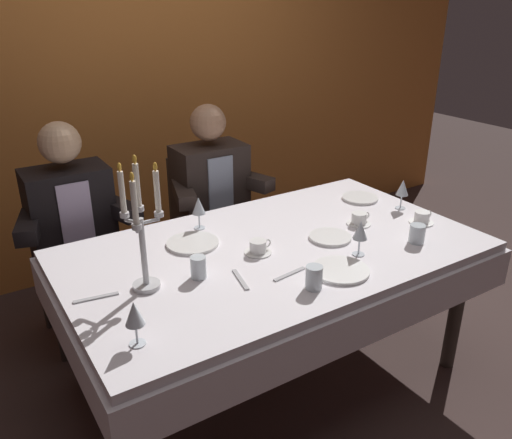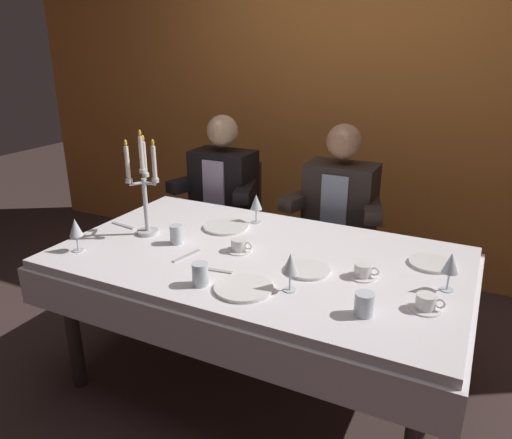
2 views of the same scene
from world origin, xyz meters
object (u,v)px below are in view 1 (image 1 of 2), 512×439
Objects in this scene: water_tumbler_2 at (417,234)px; coffee_cup_0 at (258,248)px; wine_glass_0 at (403,188)px; wine_glass_1 at (360,231)px; wine_glass_2 at (199,206)px; wine_glass_3 at (134,314)px; seated_diner_0 at (71,216)px; dinner_plate_3 at (360,198)px; dinner_plate_2 at (193,243)px; water_tumbler_0 at (314,277)px; candelabra at (142,233)px; dinner_plate_0 at (330,237)px; dinner_plate_1 at (340,270)px; water_tumbler_1 at (198,267)px; seated_diner_1 at (210,187)px; coffee_cup_2 at (359,219)px; dining_table at (274,269)px; coffee_cup_1 at (422,218)px.

water_tumbler_2 reaches higher than coffee_cup_0.
wine_glass_0 is 1.00× the size of wine_glass_1.
wine_glass_0 is at bearing -18.77° from wine_glass_2.
wine_glass_3 is 0.13× the size of seated_diner_0.
dinner_plate_3 is at bearing -23.92° from seated_diner_0.
wine_glass_2 is at bearing 53.24° from dinner_plate_2.
wine_glass_3 reaches higher than water_tumbler_0.
candelabra is 2.71× the size of dinner_plate_0.
water_tumbler_1 is (-0.52, 0.28, 0.04)m from dinner_plate_1.
wine_glass_1 is at bearing 18.98° from water_tumbler_0.
dinner_plate_2 is (0.33, 0.25, -0.23)m from candelabra.
water_tumbler_2 is (0.79, -0.69, -0.07)m from wine_glass_2.
wine_glass_2 is 1.00× the size of wine_glass_3.
seated_diner_1 is at bearing 50.12° from candelabra.
seated_diner_1 is at bearing 134.08° from dinner_plate_3.
water_tumbler_2 is 0.31m from coffee_cup_2.
water_tumbler_0 is at bearing -161.02° from wine_glass_1.
water_tumbler_2 is at bearing -38.45° from dinner_plate_0.
dinner_plate_0 reaches higher than dining_table.
candelabra reaches higher than seated_diner_1.
seated_diner_1 is (0.13, 0.89, 0.11)m from dining_table.
dinner_plate_0 is (0.27, -0.07, 0.13)m from dining_table.
dining_table is at bearing -162.33° from dinner_plate_3.
wine_glass_2 reaches higher than water_tumbler_2.
wine_glass_1 is at bearing -34.60° from coffee_cup_0.
dinner_plate_0 is 1.53× the size of coffee_cup_1.
seated_diner_1 reaches higher than wine_glass_3.
coffee_cup_0 is at bearing 120.89° from dinner_plate_1.
dinner_plate_3 is at bearing 14.66° from water_tumbler_1.
dinner_plate_2 is at bearing 148.74° from water_tumbler_2.
water_tumbler_1 is at bearing -111.46° from dinner_plate_2.
seated_diner_0 reaches higher than water_tumbler_2.
dinner_plate_1 is 2.52× the size of water_tumbler_0.
coffee_cup_2 is (-0.34, -0.04, -0.09)m from wine_glass_0.
wine_glass_0 is at bearing 1.91° from coffee_cup_0.
wine_glass_1 is 1.24× the size of coffee_cup_1.
wine_glass_0 is at bearing -50.59° from seated_diner_1.
dinner_plate_2 is 0.21m from wine_glass_2.
water_tumbler_1 reaches higher than coffee_cup_1.
water_tumbler_1 is (-0.70, 0.20, -0.07)m from wine_glass_1.
water_tumbler_0 reaches higher than water_tumbler_2.
wine_glass_2 reaches higher than coffee_cup_2.
dining_table is 0.31m from dinner_plate_0.
wine_glass_2 is 0.13× the size of seated_diner_0.
coffee_cup_1 is at bearing -105.96° from wine_glass_0.
water_tumbler_2 reaches higher than dinner_plate_1.
coffee_cup_0 is (0.10, -0.39, -0.09)m from wine_glass_2.
dinner_plate_2 is at bearing 125.73° from dinner_plate_1.
water_tumbler_2 is at bearing -24.09° from coffee_cup_0.
candelabra is (-0.63, -0.03, 0.36)m from dining_table.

